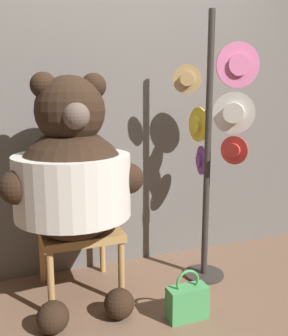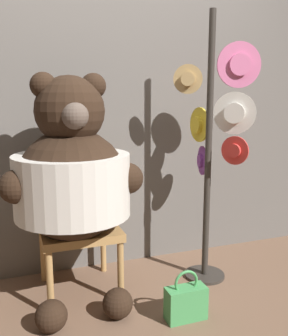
{
  "view_description": "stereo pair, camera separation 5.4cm",
  "coord_description": "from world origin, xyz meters",
  "px_view_note": "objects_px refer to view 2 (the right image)",
  "views": [
    {
      "loc": [
        -0.74,
        -1.99,
        1.25
      ],
      "look_at": [
        0.1,
        0.17,
        0.81
      ],
      "focal_mm": 40.0,
      "sensor_mm": 36.0,
      "label": 1
    },
    {
      "loc": [
        -0.69,
        -2.01,
        1.25
      ],
      "look_at": [
        0.1,
        0.17,
        0.81
      ],
      "focal_mm": 40.0,
      "sensor_mm": 36.0,
      "label": 2
    }
  ],
  "objects_px": {
    "chair": "(76,214)",
    "handbag_on_ground": "(186,302)",
    "hat_display_rack": "(215,141)",
    "teddy_bear": "(72,177)"
  },
  "relations": [
    {
      "from": "teddy_bear",
      "to": "handbag_on_ground",
      "type": "height_order",
      "value": "teddy_bear"
    },
    {
      "from": "chair",
      "to": "teddy_bear",
      "type": "height_order",
      "value": "teddy_bear"
    },
    {
      "from": "hat_display_rack",
      "to": "handbag_on_ground",
      "type": "distance_m",
      "value": 1.04
    },
    {
      "from": "chair",
      "to": "hat_display_rack",
      "type": "xyz_separation_m",
      "value": [
        0.91,
        -0.19,
        0.47
      ]
    },
    {
      "from": "hat_display_rack",
      "to": "handbag_on_ground",
      "type": "height_order",
      "value": "hat_display_rack"
    },
    {
      "from": "hat_display_rack",
      "to": "handbag_on_ground",
      "type": "relative_size",
      "value": 6.03
    },
    {
      "from": "chair",
      "to": "handbag_on_ground",
      "type": "xyz_separation_m",
      "value": [
        0.51,
        -0.61,
        -0.39
      ]
    },
    {
      "from": "teddy_bear",
      "to": "hat_display_rack",
      "type": "bearing_deg",
      "value": -0.91
    },
    {
      "from": "teddy_bear",
      "to": "handbag_on_ground",
      "type": "xyz_separation_m",
      "value": [
        0.55,
        -0.44,
        -0.67
      ]
    },
    {
      "from": "chair",
      "to": "teddy_bear",
      "type": "relative_size",
      "value": 0.68
    }
  ]
}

